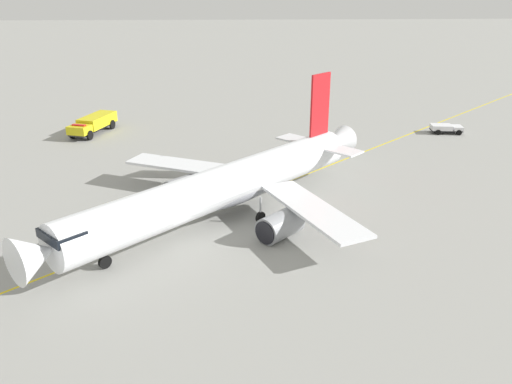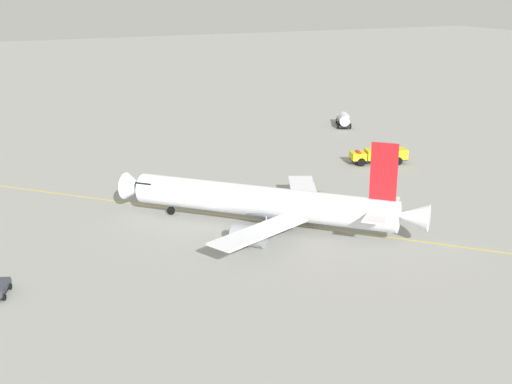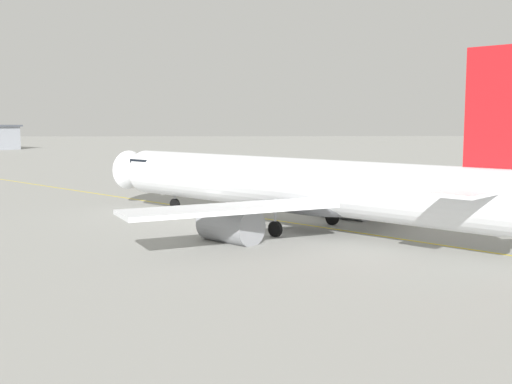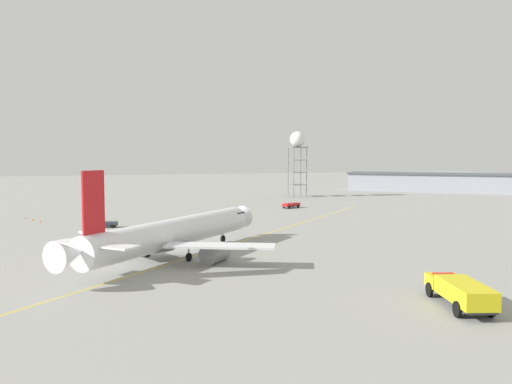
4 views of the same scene
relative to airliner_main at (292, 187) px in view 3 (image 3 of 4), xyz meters
name	(u,v)px [view 3 (image 3 of 4)]	position (x,y,z in m)	size (l,w,h in m)	color
ground_plane	(219,220)	(-5.47, 4.11, -3.10)	(600.00, 600.00, 0.00)	gray
airliner_main	(292,187)	(0.00, 0.00, 0.00)	(30.88, 31.62, 12.30)	white
taxiway_centreline	(338,230)	(3.34, -0.66, -3.09)	(111.81, 119.77, 0.01)	yellow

